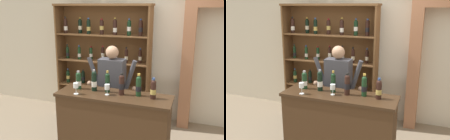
% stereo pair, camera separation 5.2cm
% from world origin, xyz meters
% --- Properties ---
extents(back_wall, '(12.00, 0.19, 3.02)m').
position_xyz_m(back_wall, '(-0.00, 1.69, 1.51)').
color(back_wall, beige).
rests_on(back_wall, ground).
extents(wine_shelf, '(1.90, 0.38, 2.25)m').
position_xyz_m(wine_shelf, '(-0.68, 1.34, 1.18)').
color(wine_shelf, brown).
rests_on(wine_shelf, ground).
extents(tasting_counter, '(1.62, 0.52, 1.01)m').
position_xyz_m(tasting_counter, '(0.00, -0.00, 0.50)').
color(tasting_counter, '#422B19').
rests_on(tasting_counter, ground).
extents(shopkeeper, '(0.86, 0.22, 1.60)m').
position_xyz_m(shopkeeper, '(-0.21, 0.53, 0.99)').
color(shopkeeper, '#2D3347').
rests_on(shopkeeper, ground).
extents(tasting_bottle_riserva, '(0.08, 0.08, 0.27)m').
position_xyz_m(tasting_bottle_riserva, '(-0.57, 0.07, 1.14)').
color(tasting_bottle_riserva, '#19381E').
rests_on(tasting_bottle_riserva, tasting_counter).
extents(tasting_bottle_chianti, '(0.08, 0.08, 0.32)m').
position_xyz_m(tasting_bottle_chianti, '(-0.32, 0.06, 1.16)').
color(tasting_bottle_chianti, black).
rests_on(tasting_bottle_chianti, tasting_counter).
extents(tasting_bottle_rosso, '(0.07, 0.07, 0.32)m').
position_xyz_m(tasting_bottle_rosso, '(-0.11, 0.07, 1.15)').
color(tasting_bottle_rosso, black).
rests_on(tasting_bottle_rosso, tasting_counter).
extents(tasting_bottle_grappa, '(0.08, 0.08, 0.31)m').
position_xyz_m(tasting_bottle_grappa, '(0.11, 0.03, 1.16)').
color(tasting_bottle_grappa, black).
rests_on(tasting_bottle_grappa, tasting_counter).
extents(tasting_bottle_super_tuscan, '(0.07, 0.07, 0.32)m').
position_xyz_m(tasting_bottle_super_tuscan, '(0.34, 0.07, 1.15)').
color(tasting_bottle_super_tuscan, '#19381E').
rests_on(tasting_bottle_super_tuscan, tasting_counter).
extents(tasting_bottle_brunello, '(0.08, 0.08, 0.29)m').
position_xyz_m(tasting_bottle_brunello, '(0.55, 0.03, 1.14)').
color(tasting_bottle_brunello, black).
rests_on(tasting_bottle_brunello, tasting_counter).
extents(wine_glass_left, '(0.07, 0.07, 0.15)m').
position_xyz_m(wine_glass_left, '(-0.08, -0.04, 1.12)').
color(wine_glass_left, silver).
rests_on(wine_glass_left, tasting_counter).
extents(wine_glass_right, '(0.07, 0.07, 0.16)m').
position_xyz_m(wine_glass_right, '(-0.50, -0.16, 1.13)').
color(wine_glass_right, silver).
rests_on(wine_glass_right, tasting_counter).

